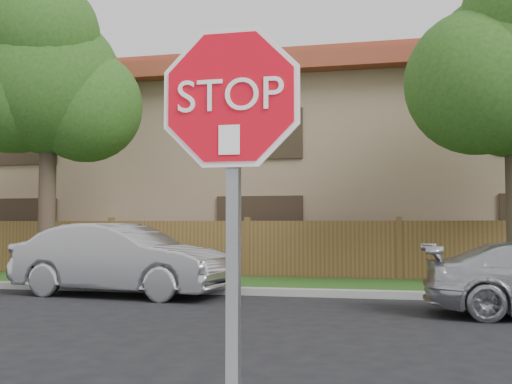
# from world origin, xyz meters

# --- Properties ---
(far_curb) EXTENTS (70.00, 0.30, 0.15)m
(far_curb) POSITION_xyz_m (0.00, 8.15, 0.07)
(far_curb) COLOR gray
(far_curb) RESTS_ON ground
(grass_strip) EXTENTS (70.00, 3.00, 0.12)m
(grass_strip) POSITION_xyz_m (0.00, 9.80, 0.06)
(grass_strip) COLOR #1E4714
(grass_strip) RESTS_ON ground
(fence) EXTENTS (70.00, 0.12, 1.60)m
(fence) POSITION_xyz_m (0.00, 11.40, 0.80)
(fence) COLOR brown
(fence) RESTS_ON ground
(apartment_building) EXTENTS (35.20, 9.20, 7.20)m
(apartment_building) POSITION_xyz_m (0.00, 17.00, 3.53)
(apartment_building) COLOR #987C5E
(apartment_building) RESTS_ON ground
(tree_left) EXTENTS (4.80, 3.90, 7.78)m
(tree_left) POSITION_xyz_m (-8.98, 9.57, 5.22)
(tree_left) COLOR #382B21
(tree_left) RESTS_ON ground
(stop_sign) EXTENTS (1.01, 0.13, 2.55)m
(stop_sign) POSITION_xyz_m (-1.05, -1.48, 1.83)
(stop_sign) COLOR gray
(stop_sign) RESTS_ON sidewalk_near
(sedan_left) EXTENTS (4.79, 2.16, 1.53)m
(sedan_left) POSITION_xyz_m (-5.79, 7.39, 0.76)
(sedan_left) COLOR #A2A2A6
(sedan_left) RESTS_ON ground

